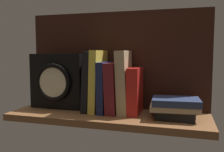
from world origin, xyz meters
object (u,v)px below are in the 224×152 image
object	(u,v)px
book_navy_bierce	(105,87)
book_maroon_dawkins	(114,88)
framed_clock	(57,81)
book_yellow_seinlanguage	(98,81)
book_tan_shortstories	(124,82)
book_red_requiem	(135,91)
book_stack_side	(176,108)
book_black_skeptic	(91,81)

from	to	relation	value
book_navy_bierce	book_maroon_dawkins	bearing A→B (deg)	0.00
book_navy_bierce	framed_clock	xyz separation A→B (cm)	(-21.16, 0.17, 1.55)
book_maroon_dawkins	framed_clock	bearing A→B (deg)	179.61
book_yellow_seinlanguage	book_navy_bierce	bearing A→B (deg)	0.00
book_maroon_dawkins	book_tan_shortstories	bearing A→B (deg)	0.00
book_red_requiem	framed_clock	bearing A→B (deg)	179.71
book_navy_bierce	book_stack_side	world-z (taller)	book_navy_bierce
book_navy_bierce	book_maroon_dawkins	distance (cm)	3.56
book_black_skeptic	book_tan_shortstories	world-z (taller)	book_tan_shortstories
book_yellow_seinlanguage	book_tan_shortstories	world-z (taller)	book_yellow_seinlanguage
book_navy_bierce	book_red_requiem	distance (cm)	11.87
book_navy_bierce	book_stack_side	xyz separation A→B (cm)	(26.89, -2.72, -5.96)
book_maroon_dawkins	book_red_requiem	size ratio (longest dim) A/B	1.10
book_black_skeptic	book_tan_shortstories	bearing A→B (deg)	0.00
book_black_skeptic	book_red_requiem	size ratio (longest dim) A/B	1.35
book_yellow_seinlanguage	book_red_requiem	bearing A→B (deg)	0.00
book_yellow_seinlanguage	book_black_skeptic	bearing A→B (deg)	180.00
book_tan_shortstories	book_stack_side	bearing A→B (deg)	-8.04
book_maroon_dawkins	book_stack_side	size ratio (longest dim) A/B	1.08
book_maroon_dawkins	framed_clock	world-z (taller)	framed_clock
book_red_requiem	book_stack_side	bearing A→B (deg)	-10.24
book_stack_side	book_maroon_dawkins	bearing A→B (deg)	173.35
book_black_skeptic	framed_clock	distance (cm)	15.12
book_tan_shortstories	book_stack_side	distance (cm)	21.08
framed_clock	book_stack_side	bearing A→B (deg)	-3.44
book_maroon_dawkins	framed_clock	size ratio (longest dim) A/B	0.85
book_black_skeptic	book_tan_shortstories	size ratio (longest dim) A/B	0.99
book_yellow_seinlanguage	book_stack_side	distance (cm)	31.16
book_navy_bierce	book_tan_shortstories	world-z (taller)	book_tan_shortstories
book_stack_side	framed_clock	bearing A→B (deg)	176.56
book_yellow_seinlanguage	book_maroon_dawkins	world-z (taller)	book_yellow_seinlanguage
book_black_skeptic	book_stack_side	xyz separation A→B (cm)	(32.94, -2.72, -7.99)
book_black_skeptic	book_red_requiem	xyz separation A→B (cm)	(17.88, 0.00, -3.02)
book_maroon_dawkins	framed_clock	xyz separation A→B (cm)	(-24.72, 0.17, 1.70)
book_tan_shortstories	book_navy_bierce	bearing A→B (deg)	180.00
book_black_skeptic	book_maroon_dawkins	distance (cm)	9.85
book_red_requiem	book_stack_side	xyz separation A→B (cm)	(15.06, -2.72, -4.97)
book_black_skeptic	book_maroon_dawkins	size ratio (longest dim) A/B	1.23
book_black_skeptic	book_yellow_seinlanguage	size ratio (longest dim) A/B	0.98
book_yellow_seinlanguage	book_tan_shortstories	xyz separation A→B (cm)	(10.67, 0.00, -0.10)
book_maroon_dawkins	book_navy_bierce	bearing A→B (deg)	180.00
book_black_skeptic	book_navy_bierce	bearing A→B (deg)	0.00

